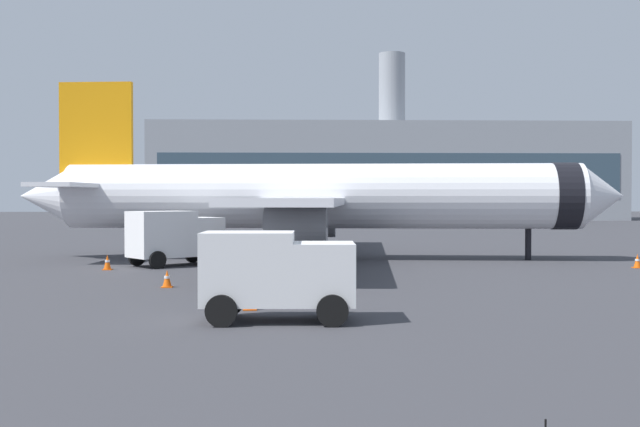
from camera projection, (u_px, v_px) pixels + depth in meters
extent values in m
cylinder|color=white|center=(322.00, 196.00, 45.21)|extent=(30.22, 6.54, 3.80)
cone|color=white|center=(602.00, 196.00, 44.24)|extent=(2.72, 3.82, 3.61)
cone|color=white|center=(46.00, 196.00, 46.21)|extent=(3.50, 3.70, 3.42)
cylinder|color=black|center=(564.00, 196.00, 44.37)|extent=(1.75, 3.99, 3.88)
cube|color=white|center=(314.00, 201.00, 53.26)|extent=(6.25, 16.37, 0.36)
cube|color=white|center=(291.00, 202.00, 37.29)|extent=(6.25, 16.37, 0.36)
cylinder|color=gray|center=(311.00, 221.00, 50.79)|extent=(3.39, 2.49, 2.20)
cylinder|color=gray|center=(296.00, 227.00, 39.82)|extent=(3.39, 2.49, 2.20)
cube|color=orange|center=(96.00, 136.00, 45.95)|extent=(4.41, 0.76, 6.40)
cube|color=white|center=(106.00, 187.00, 49.24)|extent=(3.14, 6.21, 0.24)
cube|color=white|center=(68.00, 185.00, 42.85)|extent=(3.14, 6.21, 0.24)
cylinder|color=black|center=(528.00, 244.00, 44.55)|extent=(0.36, 0.36, 1.80)
cylinder|color=black|center=(292.00, 241.00, 47.78)|extent=(0.44, 0.44, 1.80)
cylinder|color=black|center=(283.00, 246.00, 42.99)|extent=(0.44, 0.44, 1.80)
cube|color=white|center=(201.00, 236.00, 41.79)|extent=(2.68, 2.77, 2.04)
cube|color=#1E232D|center=(213.00, 227.00, 42.24)|extent=(1.28, 1.61, 0.84)
cube|color=white|center=(162.00, 234.00, 40.26)|extent=(3.81, 3.65, 2.40)
cylinder|color=black|center=(193.00, 254.00, 42.78)|extent=(0.85, 0.73, 0.90)
cylinder|color=black|center=(215.00, 257.00, 41.01)|extent=(0.85, 0.73, 0.90)
cylinder|color=black|center=(137.00, 257.00, 40.63)|extent=(0.85, 0.73, 0.90)
cylinder|color=black|center=(158.00, 260.00, 38.86)|extent=(0.85, 0.73, 0.90)
cube|color=white|center=(324.00, 273.00, 22.35)|extent=(1.80, 2.04, 1.78)
cube|color=#1E232D|center=(350.00, 259.00, 22.35)|extent=(0.12, 1.80, 0.74)
cube|color=white|center=(248.00, 268.00, 22.32)|extent=(2.68, 2.06, 2.10)
cylinder|color=black|center=(331.00, 301.00, 23.42)|extent=(0.90, 0.24, 0.90)
cylinder|color=black|center=(332.00, 311.00, 21.32)|extent=(0.90, 0.24, 0.90)
cylinder|color=black|center=(229.00, 301.00, 23.39)|extent=(0.90, 0.24, 0.90)
cylinder|color=black|center=(221.00, 311.00, 21.29)|extent=(0.90, 0.24, 0.90)
cube|color=#F2590C|center=(107.00, 269.00, 38.33)|extent=(0.44, 0.44, 0.04)
cone|color=#F2590C|center=(107.00, 262.00, 38.33)|extent=(0.36, 0.36, 0.72)
cylinder|color=white|center=(107.00, 261.00, 38.33)|extent=(0.23, 0.23, 0.10)
cube|color=#F2590C|center=(250.00, 309.00, 24.61)|extent=(0.44, 0.44, 0.04)
cone|color=#F2590C|center=(250.00, 299.00, 24.60)|extent=(0.36, 0.36, 0.63)
cylinder|color=white|center=(250.00, 298.00, 24.60)|extent=(0.23, 0.23, 0.10)
cube|color=#F2590C|center=(637.00, 268.00, 39.35)|extent=(0.44, 0.44, 0.04)
cone|color=#F2590C|center=(637.00, 261.00, 39.34)|extent=(0.36, 0.36, 0.68)
cylinder|color=white|center=(637.00, 260.00, 39.34)|extent=(0.23, 0.23, 0.10)
cube|color=#F2590C|center=(167.00, 287.00, 30.80)|extent=(0.44, 0.44, 0.04)
cone|color=#F2590C|center=(167.00, 278.00, 30.79)|extent=(0.36, 0.36, 0.67)
cylinder|color=white|center=(167.00, 277.00, 30.79)|extent=(0.23, 0.23, 0.10)
cube|color=gray|center=(384.00, 172.00, 129.15)|extent=(76.74, 16.98, 15.83)
cube|color=#334756|center=(391.00, 176.00, 120.63)|extent=(72.90, 0.10, 7.13)
cylinder|color=gray|center=(392.00, 89.00, 128.91)|extent=(4.40, 4.40, 12.00)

